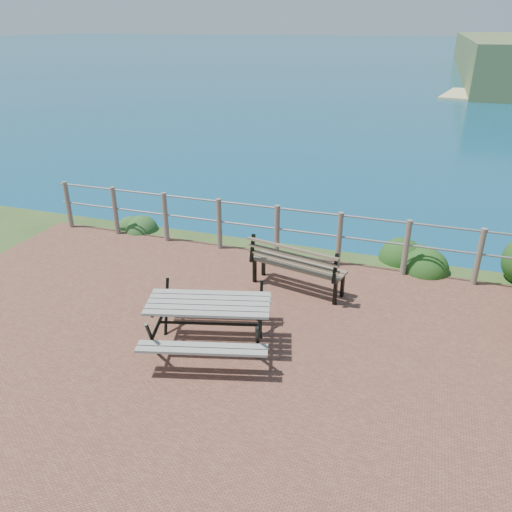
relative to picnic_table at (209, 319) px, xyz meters
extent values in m
cube|color=brown|center=(0.02, -0.30, -0.44)|extent=(10.00, 7.00, 0.12)
plane|color=#125771|center=(0.02, 199.70, -0.44)|extent=(1200.00, 1200.00, 0.00)
cylinder|color=#6B5B4C|center=(-4.58, 3.05, 0.08)|extent=(0.10, 0.10, 1.00)
cylinder|color=#6B5B4C|center=(-3.43, 3.05, 0.08)|extent=(0.10, 0.10, 1.00)
cylinder|color=#6B5B4C|center=(-2.28, 3.05, 0.08)|extent=(0.10, 0.10, 1.00)
cylinder|color=#6B5B4C|center=(-1.13, 3.05, 0.08)|extent=(0.10, 0.10, 1.00)
cylinder|color=#6B5B4C|center=(0.02, 3.05, 0.08)|extent=(0.10, 0.10, 1.00)
cylinder|color=#6B5B4C|center=(1.17, 3.05, 0.08)|extent=(0.10, 0.10, 1.00)
cylinder|color=#6B5B4C|center=(2.32, 3.05, 0.08)|extent=(0.10, 0.10, 1.00)
cylinder|color=#6B5B4C|center=(3.47, 3.05, 0.08)|extent=(0.10, 0.10, 1.00)
cylinder|color=slate|center=(0.02, 3.05, 0.53)|extent=(9.40, 0.04, 0.04)
cylinder|color=slate|center=(0.02, 3.05, 0.13)|extent=(9.40, 0.04, 0.04)
cube|color=gray|center=(0.00, 0.00, 0.24)|extent=(1.72, 1.06, 0.04)
cube|color=gray|center=(0.00, 0.00, -0.02)|extent=(1.61, 0.65, 0.04)
cube|color=gray|center=(0.00, 0.00, -0.02)|extent=(1.61, 0.65, 0.04)
cylinder|color=black|center=(0.00, 0.00, -0.07)|extent=(1.34, 0.41, 0.04)
cube|color=brown|center=(0.71, 1.93, 0.02)|extent=(1.62, 0.72, 0.04)
cube|color=brown|center=(0.71, 1.93, 0.29)|extent=(1.56, 0.45, 0.36)
cube|color=black|center=(0.71, 1.93, -0.20)|extent=(0.06, 0.07, 0.43)
cube|color=black|center=(0.71, 1.93, -0.20)|extent=(0.06, 0.07, 0.43)
cube|color=black|center=(0.71, 1.93, -0.20)|extent=(0.06, 0.07, 0.43)
cube|color=black|center=(0.71, 1.93, -0.20)|extent=(0.06, 0.07, 0.43)
ellipsoid|color=#1F5322|center=(-3.16, 3.46, -0.44)|extent=(0.79, 0.79, 0.54)
ellipsoid|color=#204515|center=(2.51, 3.44, -0.44)|extent=(0.87, 0.87, 0.64)
camera|label=1|loc=(2.40, -5.12, 3.55)|focal=35.00mm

